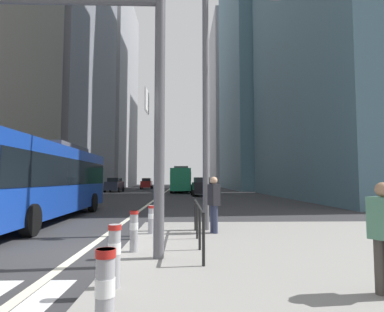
# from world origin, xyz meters

# --- Properties ---
(ground_plane) EXTENTS (160.00, 160.00, 0.00)m
(ground_plane) POSITION_xyz_m (0.00, 20.00, 0.00)
(ground_plane) COLOR #303033
(median_island) EXTENTS (9.00, 10.00, 0.15)m
(median_island) POSITION_xyz_m (5.50, -1.00, 0.07)
(median_island) COLOR gray
(median_island) RESTS_ON ground
(lane_centre_line) EXTENTS (0.20, 80.00, 0.01)m
(lane_centre_line) POSITION_xyz_m (0.00, 30.00, 0.01)
(lane_centre_line) COLOR beige
(lane_centre_line) RESTS_ON ground
(office_tower_left_mid) EXTENTS (12.95, 22.76, 33.45)m
(office_tower_left_mid) POSITION_xyz_m (-16.00, 36.49, 16.73)
(office_tower_left_mid) COLOR gray
(office_tower_left_mid) RESTS_ON ground
(office_tower_left_far) EXTENTS (12.53, 24.33, 43.85)m
(office_tower_left_far) POSITION_xyz_m (-16.00, 64.26, 21.92)
(office_tower_left_far) COLOR #9E9EA3
(office_tower_left_far) RESTS_ON ground
(office_tower_right_mid) EXTENTS (12.95, 25.78, 52.99)m
(office_tower_right_mid) POSITION_xyz_m (17.00, 49.64, 26.50)
(office_tower_right_mid) COLOR slate
(office_tower_right_mid) RESTS_ON ground
(office_tower_right_far) EXTENTS (13.68, 19.36, 43.83)m
(office_tower_right_far) POSITION_xyz_m (17.00, 76.01, 21.91)
(office_tower_right_far) COLOR #9E9EA3
(office_tower_right_far) RESTS_ON ground
(city_bus_blue_oncoming) EXTENTS (2.89, 11.60, 3.40)m
(city_bus_blue_oncoming) POSITION_xyz_m (-3.55, 5.62, 1.84)
(city_bus_blue_oncoming) COLOR #14389E
(city_bus_blue_oncoming) RESTS_ON ground
(city_bus_red_receding) EXTENTS (2.89, 11.42, 3.40)m
(city_bus_red_receding) POSITION_xyz_m (2.25, 35.73, 1.84)
(city_bus_red_receding) COLOR #198456
(city_bus_red_receding) RESTS_ON ground
(car_oncoming_mid) EXTENTS (2.05, 4.59, 1.94)m
(car_oncoming_mid) POSITION_xyz_m (-6.94, 35.93, 0.99)
(car_oncoming_mid) COLOR #232838
(car_oncoming_mid) RESTS_ON ground
(car_receding_near) EXTENTS (2.14, 4.20, 1.94)m
(car_receding_near) POSITION_xyz_m (4.35, 25.65, 0.99)
(car_receding_near) COLOR black
(car_receding_near) RESTS_ON ground
(car_receding_far) EXTENTS (2.13, 4.35, 1.94)m
(car_receding_far) POSITION_xyz_m (2.24, 53.82, 0.99)
(car_receding_far) COLOR gold
(car_receding_far) RESTS_ON ground
(car_oncoming_far) EXTENTS (2.13, 4.45, 1.94)m
(car_oncoming_far) POSITION_xyz_m (-4.12, 49.65, 0.99)
(car_oncoming_far) COLOR maroon
(car_oncoming_far) RESTS_ON ground
(traffic_signal_gantry) EXTENTS (5.47, 0.65, 6.00)m
(traffic_signal_gantry) POSITION_xyz_m (0.13, -1.50, 4.08)
(traffic_signal_gantry) COLOR #515156
(traffic_signal_gantry) RESTS_ON median_island
(street_lamp_post) EXTENTS (5.50, 0.32, 8.00)m
(street_lamp_post) POSITION_xyz_m (3.15, 2.15, 5.28)
(street_lamp_post) COLOR #56565B
(street_lamp_post) RESTS_ON median_island
(bollard_front) EXTENTS (0.20, 0.20, 0.94)m
(bollard_front) POSITION_xyz_m (1.67, -5.00, 0.67)
(bollard_front) COLOR #99999E
(bollard_front) RESTS_ON median_island
(bollard_left) EXTENTS (0.20, 0.20, 0.93)m
(bollard_left) POSITION_xyz_m (1.39, -3.25, 0.66)
(bollard_left) COLOR #99999E
(bollard_left) RESTS_ON median_island
(bollard_right) EXTENTS (0.20, 0.20, 0.91)m
(bollard_right) POSITION_xyz_m (1.32, -0.89, 0.65)
(bollard_right) COLOR #99999E
(bollard_right) RESTS_ON median_island
(bollard_back) EXTENTS (0.20, 0.20, 0.83)m
(bollard_back) POSITION_xyz_m (1.48, 1.47, 0.61)
(bollard_back) COLOR #99999E
(bollard_back) RESTS_ON median_island
(pedestrian_railing) EXTENTS (0.06, 4.15, 0.98)m
(pedestrian_railing) POSITION_xyz_m (2.80, -0.05, 0.87)
(pedestrian_railing) COLOR black
(pedestrian_railing) RESTS_ON median_island
(pedestrian_waiting) EXTENTS (0.37, 0.44, 1.68)m
(pedestrian_waiting) POSITION_xyz_m (3.35, 1.54, 1.08)
(pedestrian_waiting) COLOR #2D334C
(pedestrian_waiting) RESTS_ON median_island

